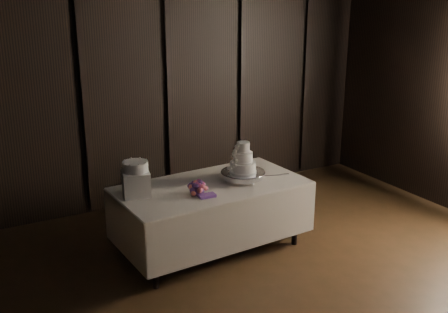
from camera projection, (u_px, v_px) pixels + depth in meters
The scene contains 8 objects.
room at pixel (353, 162), 3.87m from camera, with size 6.08×7.08×3.08m.
display_table at pixel (212, 215), 5.62m from camera, with size 2.05×1.16×0.76m.
cake_stand at pixel (243, 176), 5.65m from camera, with size 0.48×0.48×0.09m, color silver.
wedding_cake at pixel (242, 161), 5.58m from camera, with size 0.31×0.28×0.33m.
bouquet at pixel (197, 189), 5.24m from camera, with size 0.28×0.38×0.18m, color #CA545C, non-canonical shape.
box_pedestal at pixel (136, 183), 5.19m from camera, with size 0.26×0.26×0.25m, color white.
small_cake at pixel (135, 167), 5.14m from camera, with size 0.25×0.25×0.10m, color white.
cake_knife at pixel (269, 176), 5.77m from camera, with size 0.37×0.02×0.01m, color silver.
Camera 1 is at (-2.61, -2.76, 2.70)m, focal length 42.00 mm.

